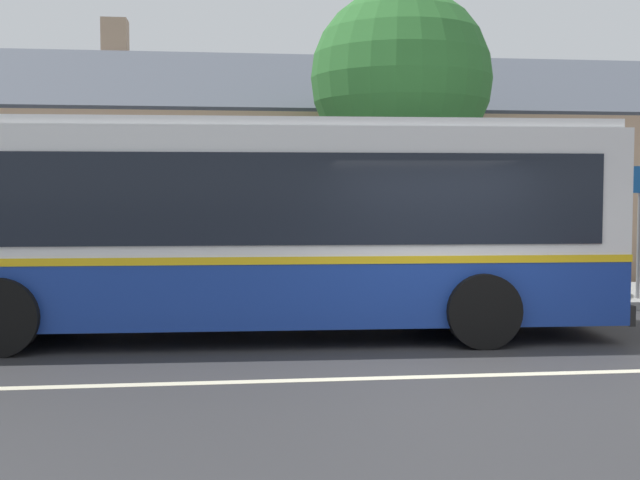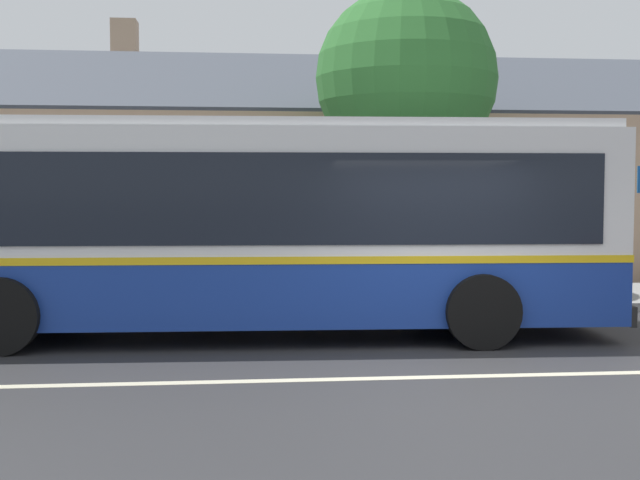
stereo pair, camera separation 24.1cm
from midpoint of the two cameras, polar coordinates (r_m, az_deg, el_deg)
The scene contains 7 objects.
ground_plane at distance 9.31m, azimuth 10.95°, elevation -9.52°, with size 300.00×300.00×0.00m, color #2D2D30.
sidewalk_far at distance 15.06m, azimuth 4.47°, elevation -4.22°, with size 60.00×3.00×0.15m, color gray.
lane_divider_stripe at distance 9.31m, azimuth 10.95°, elevation -9.50°, with size 60.00×0.16×0.01m, color beige.
community_building at distance 22.46m, azimuth 3.61°, elevation 3.32°, with size 25.01×9.93×6.88m.
transit_bus at distance 11.61m, azimuth -5.37°, elevation 1.29°, with size 10.83×3.03×3.06m.
bench_down_street at distance 14.32m, azimuth -6.51°, elevation -2.67°, with size 1.52×0.51×0.94m.
street_tree_primary at distance 16.20m, azimuth 6.49°, elevation 10.97°, with size 3.59×3.59×6.11m.
Camera 2 is at (-2.47, -8.71, 2.08)m, focal length 45.00 mm.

